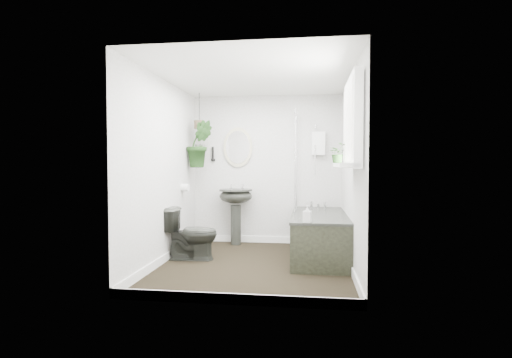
# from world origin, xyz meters

# --- Properties ---
(floor) EXTENTS (2.30, 2.80, 0.02)m
(floor) POSITION_xyz_m (0.00, 0.00, -0.01)
(floor) COLOR black
(floor) RESTS_ON ground
(ceiling) EXTENTS (2.30, 2.80, 0.02)m
(ceiling) POSITION_xyz_m (0.00, 0.00, 2.31)
(ceiling) COLOR white
(ceiling) RESTS_ON ground
(wall_back) EXTENTS (2.30, 0.02, 2.30)m
(wall_back) POSITION_xyz_m (0.00, 1.41, 1.15)
(wall_back) COLOR silver
(wall_back) RESTS_ON ground
(wall_front) EXTENTS (2.30, 0.02, 2.30)m
(wall_front) POSITION_xyz_m (0.00, -1.41, 1.15)
(wall_front) COLOR silver
(wall_front) RESTS_ON ground
(wall_left) EXTENTS (0.02, 2.80, 2.30)m
(wall_left) POSITION_xyz_m (-1.16, 0.00, 1.15)
(wall_left) COLOR silver
(wall_left) RESTS_ON ground
(wall_right) EXTENTS (0.02, 2.80, 2.30)m
(wall_right) POSITION_xyz_m (1.16, 0.00, 1.15)
(wall_right) COLOR silver
(wall_right) RESTS_ON ground
(skirting) EXTENTS (2.30, 2.80, 0.10)m
(skirting) POSITION_xyz_m (0.00, 0.00, 0.05)
(skirting) COLOR white
(skirting) RESTS_ON floor
(bathtub) EXTENTS (0.72, 1.72, 0.58)m
(bathtub) POSITION_xyz_m (0.80, 0.50, 0.29)
(bathtub) COLOR #242622
(bathtub) RESTS_ON floor
(bath_screen) EXTENTS (0.04, 0.72, 1.40)m
(bath_screen) POSITION_xyz_m (0.47, 0.99, 1.28)
(bath_screen) COLOR silver
(bath_screen) RESTS_ON bathtub
(shower_box) EXTENTS (0.20, 0.10, 0.35)m
(shower_box) POSITION_xyz_m (0.80, 1.34, 1.55)
(shower_box) COLOR white
(shower_box) RESTS_ON wall_back
(oval_mirror) EXTENTS (0.46, 0.03, 0.62)m
(oval_mirror) POSITION_xyz_m (-0.45, 1.37, 1.50)
(oval_mirror) COLOR beige
(oval_mirror) RESTS_ON wall_back
(wall_sconce) EXTENTS (0.04, 0.04, 0.22)m
(wall_sconce) POSITION_xyz_m (-0.85, 1.36, 1.40)
(wall_sconce) COLOR black
(wall_sconce) RESTS_ON wall_back
(toilet_roll_holder) EXTENTS (0.11, 0.11, 0.11)m
(toilet_roll_holder) POSITION_xyz_m (-1.10, 0.70, 0.90)
(toilet_roll_holder) COLOR white
(toilet_roll_holder) RESTS_ON wall_left
(window_recess) EXTENTS (0.08, 1.00, 0.90)m
(window_recess) POSITION_xyz_m (1.09, -0.70, 1.65)
(window_recess) COLOR white
(window_recess) RESTS_ON wall_right
(window_sill) EXTENTS (0.18, 1.00, 0.04)m
(window_sill) POSITION_xyz_m (1.02, -0.70, 1.23)
(window_sill) COLOR white
(window_sill) RESTS_ON wall_right
(window_blinds) EXTENTS (0.01, 0.86, 0.76)m
(window_blinds) POSITION_xyz_m (1.04, -0.70, 1.65)
(window_blinds) COLOR white
(window_blinds) RESTS_ON wall_right
(toilet) EXTENTS (0.68, 0.42, 0.68)m
(toilet) POSITION_xyz_m (-0.85, 0.18, 0.34)
(toilet) COLOR #242622
(toilet) RESTS_ON floor
(pedestal_sink) EXTENTS (0.51, 0.44, 0.86)m
(pedestal_sink) POSITION_xyz_m (-0.45, 1.19, 0.43)
(pedestal_sink) COLOR #242622
(pedestal_sink) RESTS_ON floor
(sill_plant) EXTENTS (0.23, 0.21, 0.22)m
(sill_plant) POSITION_xyz_m (0.97, -0.40, 1.36)
(sill_plant) COLOR black
(sill_plant) RESTS_ON window_sill
(hanging_plant) EXTENTS (0.47, 0.43, 0.70)m
(hanging_plant) POSITION_xyz_m (-0.97, 1.02, 1.54)
(hanging_plant) COLOR black
(hanging_plant) RESTS_ON ceiling
(soap_bottle) EXTENTS (0.10, 0.10, 0.19)m
(soap_bottle) POSITION_xyz_m (0.64, -0.29, 0.68)
(soap_bottle) COLOR black
(soap_bottle) RESTS_ON bathtub
(hanging_pot) EXTENTS (0.16, 0.16, 0.12)m
(hanging_pot) POSITION_xyz_m (-0.97, 1.02, 1.83)
(hanging_pot) COLOR brown
(hanging_pot) RESTS_ON ceiling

